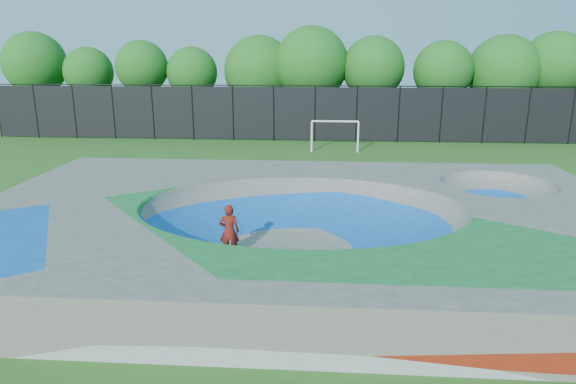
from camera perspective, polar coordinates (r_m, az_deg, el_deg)
name	(u,v)px	position (r m, az deg, el deg)	size (l,w,h in m)	color
ground	(302,247)	(17.62, 1.55, -6.11)	(120.00, 120.00, 0.00)	#265A19
skate_deck	(302,226)	(17.35, 1.57, -3.81)	(22.00, 14.00, 1.50)	gray
skater	(229,231)	(16.57, -6.56, -4.36)	(0.65, 0.43, 1.78)	red
skateboard	(230,256)	(16.88, -6.46, -7.12)	(0.78, 0.22, 0.05)	black
soccer_goal	(335,130)	(33.73, 5.24, 6.86)	(3.14, 0.12, 2.07)	white
fence	(315,113)	(37.62, 3.02, 8.81)	(48.09, 0.09, 4.04)	black
treeline	(308,68)	(42.57, 2.24, 13.57)	(51.53, 7.14, 8.34)	#4C3526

